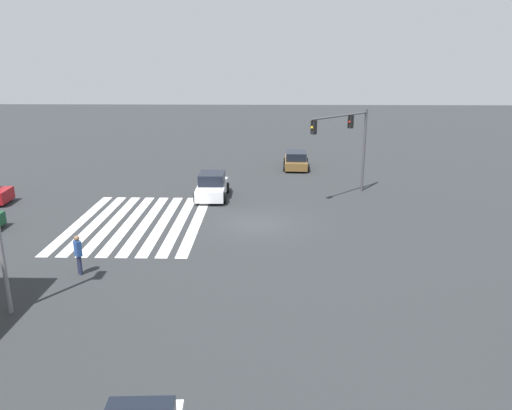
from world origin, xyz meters
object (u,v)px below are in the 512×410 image
object	(u,v)px
traffic_signal_mast	(349,135)
car_2	(296,160)
pedestrian	(78,253)
car_1	(212,186)

from	to	relation	value
traffic_signal_mast	car_2	size ratio (longest dim) A/B	1.32
traffic_signal_mast	pedestrian	size ratio (longest dim) A/B	3.19
car_1	pedestrian	world-z (taller)	pedestrian
traffic_signal_mast	pedestrian	xyz separation A→B (m)	(12.93, -13.49, -3.11)
car_2	traffic_signal_mast	bearing A→B (deg)	-158.41
car_1	pedestrian	bearing A→B (deg)	-20.38
traffic_signal_mast	pedestrian	world-z (taller)	traffic_signal_mast
traffic_signal_mast	car_2	xyz separation A→B (m)	(-8.45, -2.95, -3.44)
car_1	traffic_signal_mast	bearing A→B (deg)	93.87
car_1	car_2	world-z (taller)	car_1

